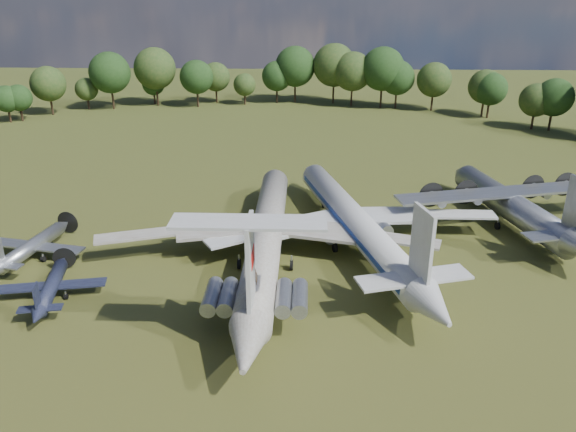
# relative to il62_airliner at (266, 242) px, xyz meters

# --- Properties ---
(ground) EXTENTS (300.00, 300.00, 0.00)m
(ground) POSITION_rel_il62_airliner_xyz_m (-4.21, 1.94, -2.57)
(ground) COLOR #2C4416
(ground) RESTS_ON ground
(il62_airliner) EXTENTS (40.42, 52.46, 5.13)m
(il62_airliner) POSITION_rel_il62_airliner_xyz_m (0.00, 0.00, 0.00)
(il62_airliner) COLOR silver
(il62_airliner) RESTS_ON ground
(tu104_jet) EXTENTS (49.32, 57.96, 4.98)m
(tu104_jet) POSITION_rel_il62_airliner_xyz_m (10.73, 4.62, -0.08)
(tu104_jet) COLOR beige
(tu104_jet) RESTS_ON ground
(an12_transport) EXTENTS (38.99, 41.72, 4.64)m
(an12_transport) POSITION_rel_il62_airliner_xyz_m (32.15, 11.50, -0.25)
(an12_transport) COLOR gray
(an12_transport) RESTS_ON ground
(small_prop_west) EXTENTS (13.42, 16.57, 2.17)m
(small_prop_west) POSITION_rel_il62_airliner_xyz_m (-21.80, -9.16, -1.48)
(small_prop_west) COLOR black
(small_prop_west) RESTS_ON ground
(small_prop_northwest) EXTENTS (15.40, 18.93, 2.47)m
(small_prop_northwest) POSITION_rel_il62_airliner_xyz_m (-27.88, -0.31, -1.33)
(small_prop_northwest) COLOR #A1A4A9
(small_prop_northwest) RESTS_ON ground
(person_on_il62) EXTENTS (0.64, 0.46, 1.65)m
(person_on_il62) POSITION_rel_il62_airliner_xyz_m (-0.04, -14.37, 3.39)
(person_on_il62) COLOR brown
(person_on_il62) RESTS_ON il62_airliner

